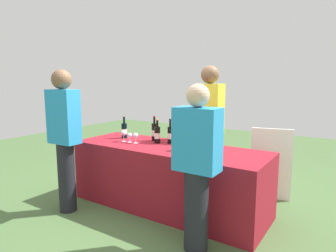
% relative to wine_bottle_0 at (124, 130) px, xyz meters
% --- Properties ---
extents(ground_plane, '(12.00, 12.00, 0.00)m').
position_rel_wine_bottle_0_xyz_m(ground_plane, '(0.79, -0.11, -0.88)').
color(ground_plane, '#476638').
extents(tasting_table, '(2.42, 0.83, 0.78)m').
position_rel_wine_bottle_0_xyz_m(tasting_table, '(0.79, -0.11, -0.50)').
color(tasting_table, maroon).
rests_on(tasting_table, ground_plane).
extents(wine_bottle_0, '(0.08, 0.08, 0.30)m').
position_rel_wine_bottle_0_xyz_m(wine_bottle_0, '(0.00, 0.00, 0.00)').
color(wine_bottle_0, black).
rests_on(wine_bottle_0, tasting_table).
extents(wine_bottle_1, '(0.07, 0.07, 0.33)m').
position_rel_wine_bottle_0_xyz_m(wine_bottle_1, '(0.45, 0.08, 0.01)').
color(wine_bottle_1, black).
rests_on(wine_bottle_1, tasting_table).
extents(wine_bottle_2, '(0.08, 0.08, 0.31)m').
position_rel_wine_bottle_0_xyz_m(wine_bottle_2, '(0.57, -0.02, 0.00)').
color(wine_bottle_2, black).
rests_on(wine_bottle_2, tasting_table).
extents(wine_bottle_3, '(0.07, 0.07, 0.31)m').
position_rel_wine_bottle_0_xyz_m(wine_bottle_3, '(0.72, 0.05, 0.00)').
color(wine_bottle_3, black).
rests_on(wine_bottle_3, tasting_table).
extents(wine_bottle_4, '(0.08, 0.08, 0.33)m').
position_rel_wine_bottle_0_xyz_m(wine_bottle_4, '(1.15, 0.01, 0.02)').
color(wine_bottle_4, black).
rests_on(wine_bottle_4, tasting_table).
extents(wine_bottle_5, '(0.07, 0.07, 0.33)m').
position_rel_wine_bottle_0_xyz_m(wine_bottle_5, '(1.23, 0.09, 0.02)').
color(wine_bottle_5, black).
rests_on(wine_bottle_5, tasting_table).
extents(wine_glass_0, '(0.07, 0.07, 0.15)m').
position_rel_wine_bottle_0_xyz_m(wine_glass_0, '(0.16, -0.19, 0.00)').
color(wine_glass_0, silver).
rests_on(wine_glass_0, tasting_table).
extents(wine_glass_1, '(0.06, 0.06, 0.12)m').
position_rel_wine_bottle_0_xyz_m(wine_glass_1, '(0.25, -0.18, -0.02)').
color(wine_glass_1, silver).
rests_on(wine_glass_1, tasting_table).
extents(wine_glass_2, '(0.07, 0.07, 0.13)m').
position_rel_wine_bottle_0_xyz_m(wine_glass_2, '(0.35, -0.18, -0.01)').
color(wine_glass_2, silver).
rests_on(wine_glass_2, tasting_table).
extents(wine_glass_3, '(0.07, 0.07, 0.14)m').
position_rel_wine_bottle_0_xyz_m(wine_glass_3, '(1.00, -0.23, -0.01)').
color(wine_glass_3, silver).
rests_on(wine_glass_3, tasting_table).
extents(wine_glass_4, '(0.07, 0.07, 0.13)m').
position_rel_wine_bottle_0_xyz_m(wine_glass_4, '(1.20, -0.23, -0.02)').
color(wine_glass_4, silver).
rests_on(wine_glass_4, tasting_table).
extents(server_pouring, '(0.37, 0.24, 1.76)m').
position_rel_wine_bottle_0_xyz_m(server_pouring, '(1.04, 0.52, 0.10)').
color(server_pouring, '#3F3351').
rests_on(server_pouring, ground_plane).
extents(guest_0, '(0.38, 0.23, 1.69)m').
position_rel_wine_bottle_0_xyz_m(guest_0, '(-0.16, -0.86, 0.05)').
color(guest_0, black).
rests_on(guest_0, ground_plane).
extents(guest_1, '(0.41, 0.23, 1.54)m').
position_rel_wine_bottle_0_xyz_m(guest_1, '(1.53, -0.75, -0.06)').
color(guest_1, black).
rests_on(guest_1, ground_plane).
extents(menu_board, '(0.51, 0.14, 0.95)m').
position_rel_wine_bottle_0_xyz_m(menu_board, '(1.78, 0.86, -0.41)').
color(menu_board, white).
rests_on(menu_board, ground_plane).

